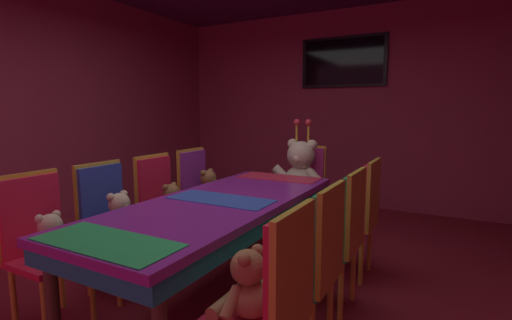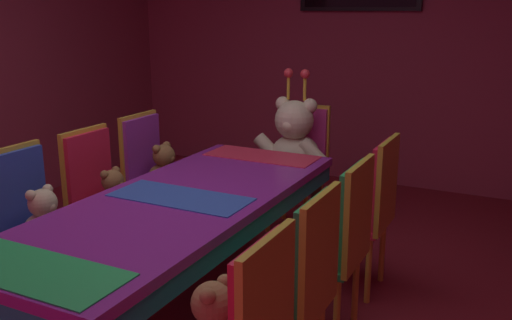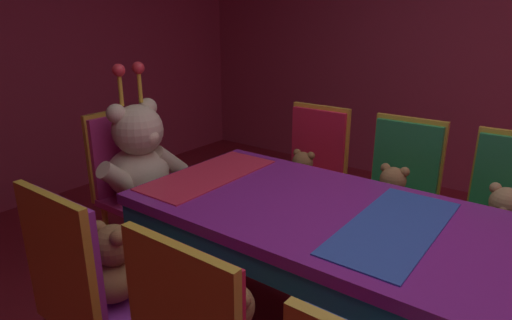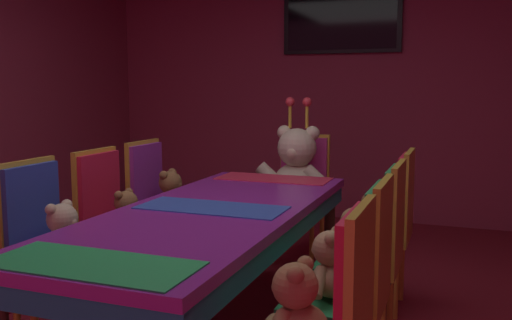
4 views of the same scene
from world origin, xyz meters
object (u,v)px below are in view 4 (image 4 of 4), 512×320
Objects in this scene: teddy_right_2 at (353,238)px; chair_right_3 at (395,214)px; teddy_left_3 at (171,196)px; chair_right_1 at (363,271)px; chair_left_1 at (41,234)px; chair_right_2 at (381,238)px; teddy_left_2 at (127,217)px; teddy_right_1 at (328,269)px; king_teddy_bear at (296,170)px; teddy_right_0 at (294,313)px; chair_right_0 at (336,318)px; teddy_left_1 at (64,237)px; chair_left_3 at (153,195)px; throne_chair at (302,183)px; teddy_right_3 at (371,216)px; chair_left_2 at (107,212)px; wall_tv at (341,18)px; banquet_table at (212,224)px.

teddy_right_2 is 0.60m from chair_right_3.
chair_right_1 is at bearing -36.54° from teddy_left_3.
chair_left_1 is 1.77m from chair_right_2.
chair_right_2 and chair_right_3 have the same top height.
chair_left_1 is 0.58m from teddy_left_2.
king_teddy_bear reaches higher than teddy_right_1.
teddy_right_0 is at bearing -38.10° from teddy_left_2.
chair_right_0 is at bearing -47.10° from teddy_left_3.
chair_left_1 is at bearing 33.98° from chair_right_3.
king_teddy_bear reaches higher than teddy_left_1.
teddy_right_1 is at bearing -0.30° from teddy_left_1.
chair_left_3 is 1.12m from king_teddy_bear.
king_teddy_bear reaches higher than teddy_right_2.
teddy_left_1 is 1.11× the size of teddy_left_2.
king_teddy_bear is at bearing -65.74° from chair_right_1.
chair_left_1 is 1.00× the size of chair_right_0.
throne_chair is at bearing 70.75° from teddy_left_1.
chair_left_2 is at bearing 20.84° from teddy_right_3.
teddy_left_1 is 1.50m from teddy_right_2.
wall_tv reaches higher than king_teddy_bear.
teddy_left_2 is 0.99× the size of teddy_right_2.
teddy_left_3 reaches higher than teddy_right_1.
throne_chair is (-0.83, 1.46, 0.00)m from chair_right_2.
chair_left_1 is at bearing -97.15° from teddy_left_3.
chair_right_0 is 0.15m from teddy_right_0.
teddy_right_3 is at bearing 20.84° from chair_left_2.
teddy_left_3 is 1.12× the size of teddy_right_2.
teddy_right_0 reaches higher than teddy_right_2.
chair_left_3 is at bearing -44.23° from throne_chair.
wall_tv is (0.85, 2.27, 1.45)m from chair_left_3.
teddy_left_3 is 2.26m from chair_right_0.
teddy_left_2 is 1.07× the size of teddy_right_3.
teddy_right_1 is at bearing 18.86° from throne_chair.
throne_chair reaches higher than teddy_right_1.
chair_right_3 is (-0.00, 0.58, 0.00)m from chair_right_2.
teddy_left_1 is at bearing 19.67° from chair_right_2.
chair_left_1 is 2.03m from chair_right_3.
banquet_table is 6.90× the size of teddy_right_0.
chair_left_1 and chair_right_2 have the same top height.
king_teddy_bear is (-0.69, 1.30, 0.14)m from teddy_right_2.
chair_right_2 is at bearing 103.90° from teddy_right_3.
wall_tv reaches higher than teddy_left_2.
teddy_right_3 is at bearing -84.98° from chair_right_0.
chair_right_0 reaches higher than teddy_right_2.
king_teddy_bear reaches higher than chair_right_0.
teddy_left_3 is at bearing -22.75° from teddy_right_2.
teddy_right_2 is 0.31× the size of throne_chair.
chair_right_1 is at bearing 24.26° from king_teddy_bear.
banquet_table is at bearing 19.23° from chair_left_1.
teddy_right_1 is (1.54, -0.01, -0.01)m from chair_left_1.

